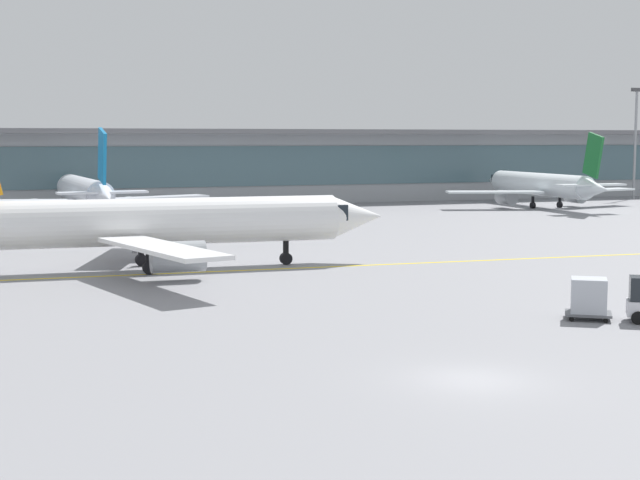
# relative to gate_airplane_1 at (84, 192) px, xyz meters

# --- Properties ---
(ground_plane) EXTENTS (400.00, 400.00, 0.00)m
(ground_plane) POSITION_rel_gate_airplane_1_xyz_m (5.71, -73.48, -2.84)
(ground_plane) COLOR gray
(taxiway_centreline_stripe) EXTENTS (109.91, 5.12, 0.01)m
(taxiway_centreline_stripe) POSITION_rel_gate_airplane_1_xyz_m (1.27, -43.57, -2.83)
(taxiway_centreline_stripe) COLOR yellow
(taxiway_centreline_stripe) RESTS_ON ground_plane
(terminal_concourse) EXTENTS (212.39, 11.00, 9.60)m
(terminal_concourse) POSITION_rel_gate_airplane_1_xyz_m (5.71, 18.30, 2.08)
(terminal_concourse) COLOR #9EA3A8
(terminal_concourse) RESTS_ON ground_plane
(gate_airplane_1) EXTENTS (26.54, 28.57, 9.46)m
(gate_airplane_1) POSITION_rel_gate_airplane_1_xyz_m (0.00, 0.00, 0.00)
(gate_airplane_1) COLOR silver
(gate_airplane_1) RESTS_ON ground_plane
(gate_airplane_2) EXTENTS (25.69, 27.60, 9.15)m
(gate_airplane_2) POSITION_rel_gate_airplane_1_xyz_m (54.60, -1.30, -0.09)
(gate_airplane_2) COLOR white
(gate_airplane_2) RESTS_ON ground_plane
(taxiing_regional_jet) EXTENTS (30.23, 28.11, 10.02)m
(taxiing_regional_jet) POSITION_rel_gate_airplane_1_xyz_m (0.88, -41.55, 0.17)
(taxiing_regional_jet) COLOR white
(taxiing_regional_jet) RESTS_ON ground_plane
(cargo_dolly_lead) EXTENTS (2.63, 2.50, 1.94)m
(cargo_dolly_lead) POSITION_rel_gate_airplane_1_xyz_m (16.21, -65.35, -1.78)
(cargo_dolly_lead) COLOR #595B60
(cargo_dolly_lead) RESTS_ON ground_plane
(apron_light_mast_1) EXTENTS (1.80, 0.36, 15.41)m
(apron_light_mast_1) POSITION_rel_gate_airplane_1_xyz_m (76.13, 8.86, 5.56)
(apron_light_mast_1) COLOR gray
(apron_light_mast_1) RESTS_ON ground_plane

